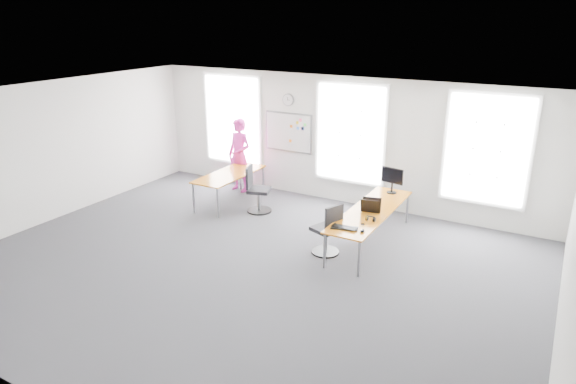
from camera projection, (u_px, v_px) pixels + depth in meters
The scene contains 23 objects.
floor at pixel (246, 267), 9.27m from camera, with size 10.00×10.00×0.00m, color #27272B.
ceiling at pixel (241, 100), 8.27m from camera, with size 10.00×10.00×0.00m, color white.
wall_back at pixel (339, 140), 12.06m from camera, with size 10.00×10.00×0.00m, color white.
wall_front at pixel (33, 294), 5.48m from camera, with size 10.00×10.00×0.00m, color white.
wall_left at pixel (51, 152), 11.08m from camera, with size 10.00×10.00×0.00m, color white.
wall_right at pixel (573, 251), 6.46m from camera, with size 10.00×10.00×0.00m, color white.
window_left at pixel (233, 120), 13.36m from camera, with size 1.60×0.06×2.20m, color white.
window_mid at pixel (350, 134), 11.83m from camera, with size 1.60×0.06×2.20m, color white.
window_right at pixel (487, 150), 10.44m from camera, with size 1.60×0.06×2.20m, color white.
desk_right at pixel (371, 212), 10.00m from camera, with size 0.77×2.90×0.71m.
desk_left at pixel (230, 176), 12.18m from camera, with size 0.80×2.01×0.73m.
chair_right at pixel (328, 232), 9.63m from camera, with size 0.59×0.59×1.01m.
chair_left at pixel (256, 192), 11.72m from camera, with size 0.61×0.61×1.07m.
person at pixel (239, 155), 12.96m from camera, with size 0.68×0.45×1.86m, color #CB2696.
whiteboard at pixel (288, 132), 12.64m from camera, with size 1.20×0.03×0.90m, color white.
wall_clock at pixel (288, 100), 12.38m from camera, with size 0.30×0.30×0.04m, color gray.
keyboard at pixel (344, 228), 9.12m from camera, with size 0.48×0.17×0.02m, color black.
mouse at pixel (362, 231), 8.97m from camera, with size 0.07×0.12×0.04m, color black.
lens_cap at pixel (363, 224), 9.31m from camera, with size 0.07×0.07×0.01m, color black.
headphones at pixel (370, 219), 9.44m from camera, with size 0.18×0.09×0.10m.
laptop_sleeve at pixel (371, 206), 9.81m from camera, with size 0.37×0.26×0.29m.
paper_stack at pixel (370, 203), 10.22m from camera, with size 0.29×0.22×0.10m, color beige.
monitor at pixel (392, 178), 10.81m from camera, with size 0.50×0.20×0.56m.
Camera 1 is at (4.74, -6.86, 4.34)m, focal length 32.00 mm.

